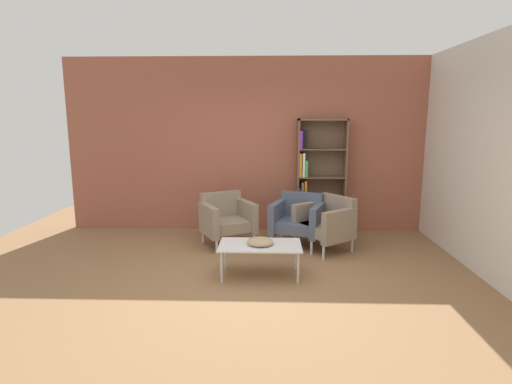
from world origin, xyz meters
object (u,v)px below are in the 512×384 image
(decorative_bowl, at_px, (260,242))
(armchair_spare_guest, at_px, (327,222))
(bookshelf_tall, at_px, (316,177))
(armchair_by_bookshelf, at_px, (226,218))
(coffee_table_low, at_px, (260,247))
(armchair_corner_red, at_px, (298,219))

(decorative_bowl, relative_size, armchair_spare_guest, 0.34)
(bookshelf_tall, distance_m, armchair_by_bookshelf, 1.68)
(armchair_by_bookshelf, bearing_deg, coffee_table_low, -94.75)
(decorative_bowl, relative_size, armchair_corner_red, 0.36)
(bookshelf_tall, relative_size, armchair_by_bookshelf, 2.05)
(decorative_bowl, bearing_deg, armchair_spare_guest, 47.54)
(armchair_corner_red, bearing_deg, armchair_spare_guest, -4.48)
(bookshelf_tall, height_order, coffee_table_low, bookshelf_tall)
(armchair_by_bookshelf, bearing_deg, bookshelf_tall, -1.98)
(bookshelf_tall, height_order, armchair_by_bookshelf, bookshelf_tall)
(bookshelf_tall, height_order, decorative_bowl, bookshelf_tall)
(bookshelf_tall, xyz_separation_m, armchair_corner_red, (-0.34, -0.72, -0.53))
(decorative_bowl, height_order, armchair_spare_guest, armchair_spare_guest)
(bookshelf_tall, distance_m, coffee_table_low, 2.21)
(armchair_by_bookshelf, distance_m, armchair_spare_guest, 1.51)
(armchair_corner_red, relative_size, armchair_spare_guest, 0.93)
(armchair_corner_red, distance_m, armchair_by_bookshelf, 1.09)
(bookshelf_tall, relative_size, coffee_table_low, 1.90)
(decorative_bowl, bearing_deg, armchair_by_bookshelf, 113.85)
(bookshelf_tall, height_order, armchair_corner_red, bookshelf_tall)
(decorative_bowl, height_order, armchair_corner_red, armchair_corner_red)
(decorative_bowl, bearing_deg, coffee_table_low, -104.04)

